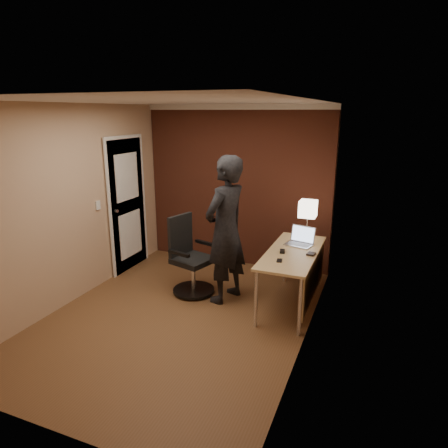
{
  "coord_description": "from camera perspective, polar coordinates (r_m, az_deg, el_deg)",
  "views": [
    {
      "loc": [
        2.13,
        -3.87,
        2.4
      ],
      "look_at": [
        0.35,
        0.55,
        1.05
      ],
      "focal_mm": 32.0,
      "sensor_mm": 36.0,
      "label": 1
    }
  ],
  "objects": [
    {
      "name": "person",
      "position": [
        5.05,
        0.23,
        -0.89
      ],
      "size": [
        0.63,
        0.79,
        1.9
      ],
      "primitive_type": "imported",
      "rotation": [
        0.0,
        0.0,
        -1.85
      ],
      "color": "black",
      "rests_on": "ground"
    },
    {
      "name": "wallet",
      "position": [
        4.94,
        12.34,
        -4.2
      ],
      "size": [
        0.1,
        0.12,
        0.02
      ],
      "primitive_type": "cube",
      "rotation": [
        0.0,
        0.0,
        -0.14
      ],
      "color": "black",
      "rests_on": "desk"
    },
    {
      "name": "desk",
      "position": [
        5.05,
        10.55,
        -5.3
      ],
      "size": [
        0.6,
        1.5,
        0.73
      ],
      "color": "tan",
      "rests_on": "ground"
    },
    {
      "name": "office_chair",
      "position": [
        5.43,
        -4.96,
        -5.15
      ],
      "size": [
        0.59,
        0.65,
        1.04
      ],
      "color": "black",
      "rests_on": "ground"
    },
    {
      "name": "laptop",
      "position": [
        5.28,
        10.9,
        -2.19
      ],
      "size": [
        0.38,
        0.33,
        0.23
      ],
      "color": "silver",
      "rests_on": "desk"
    },
    {
      "name": "desk_lamp",
      "position": [
        5.4,
        11.9,
        2.06
      ],
      "size": [
        0.22,
        0.22,
        0.54
      ],
      "color": "silver",
      "rests_on": "desk"
    },
    {
      "name": "room",
      "position": [
        6.01,
        -1.99,
        5.93
      ],
      "size": [
        4.0,
        4.0,
        4.0
      ],
      "color": "brown",
      "rests_on": "ground"
    },
    {
      "name": "phone",
      "position": [
        4.68,
        7.92,
        -5.19
      ],
      "size": [
        0.08,
        0.12,
        0.01
      ],
      "primitive_type": "cube",
      "rotation": [
        0.0,
        0.0,
        0.16
      ],
      "color": "black",
      "rests_on": "desk"
    },
    {
      "name": "mouse",
      "position": [
        4.95,
        8.33,
        -3.88
      ],
      "size": [
        0.08,
        0.11,
        0.03
      ],
      "primitive_type": "cube",
      "rotation": [
        0.0,
        0.0,
        0.23
      ],
      "color": "black",
      "rests_on": "desk"
    }
  ]
}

